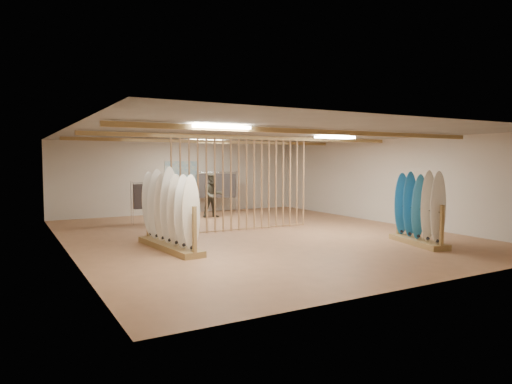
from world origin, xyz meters
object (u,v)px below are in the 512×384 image
rack_left (169,222)px  clothing_rack_b (217,186)px  shopper_b (213,192)px  rack_right (418,220)px  clothing_rack_a (152,196)px  shopper_a (173,197)px

rack_left → clothing_rack_b: rack_left is taller
clothing_rack_b → shopper_b: size_ratio=0.89×
rack_left → rack_right: size_ratio=1.40×
clothing_rack_a → shopper_a: 0.68m
clothing_rack_a → clothing_rack_b: clothing_rack_b is taller
shopper_b → clothing_rack_b: bearing=68.8°
clothing_rack_a → shopper_b: bearing=16.3°
rack_left → clothing_rack_a: bearing=72.6°
rack_right → clothing_rack_a: bearing=138.0°
clothing_rack_a → shopper_b: shopper_b is taller
rack_left → clothing_rack_a: size_ratio=1.93×
clothing_rack_a → clothing_rack_b: bearing=34.7°
shopper_a → clothing_rack_b: bearing=-108.9°
clothing_rack_b → shopper_b: (-0.77, -1.34, -0.15)m
rack_right → clothing_rack_a: rack_right is taller
rack_right → shopper_b: shopper_b is taller
rack_right → shopper_a: 7.74m
rack_left → shopper_b: shopper_b is taller
rack_right → clothing_rack_b: (-1.51, 8.73, 0.48)m
rack_left → clothing_rack_b: size_ratio=1.62×
shopper_a → shopper_b: bearing=-124.3°
rack_left → rack_right: 6.11m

